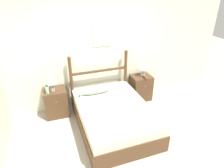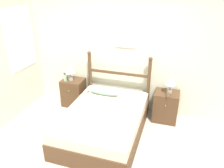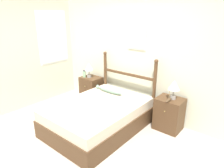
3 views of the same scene
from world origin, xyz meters
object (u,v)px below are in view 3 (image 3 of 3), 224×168
object	(u,v)px
bed	(99,116)
model_boat	(169,100)
table_lamp_right	(174,86)
table_lamp_left	(89,67)
bottle	(84,74)
nightstand_left	(91,89)
nightstand_right	(169,114)
fish_pillow	(109,90)

from	to	relation	value
bed	model_boat	distance (m)	1.35
bed	model_boat	world-z (taller)	model_boat
bed	table_lamp_right	size ratio (longest dim) A/B	5.31
table_lamp_left	table_lamp_right	world-z (taller)	same
table_lamp_right	bottle	xyz separation A→B (m)	(-2.28, -0.11, -0.17)
table_lamp_right	nightstand_left	bearing A→B (deg)	-179.63
bed	nightstand_left	xyz separation A→B (m)	(-1.05, 0.84, 0.06)
nightstand_left	table_lamp_right	xyz separation A→B (m)	(2.14, 0.01, 0.57)
nightstand_right	table_lamp_left	size ratio (longest dim) A/B	1.75
model_boat	bottle	bearing A→B (deg)	179.09
bottle	model_boat	world-z (taller)	model_boat
nightstand_left	table_lamp_right	distance (m)	2.22
model_boat	table_lamp_left	bearing A→B (deg)	177.21
nightstand_left	table_lamp_right	size ratio (longest dim) A/B	1.75
bed	table_lamp_right	distance (m)	1.52
table_lamp_left	nightstand_left	bearing A→B (deg)	38.95
bed	bottle	world-z (taller)	bottle
nightstand_left	table_lamp_left	xyz separation A→B (m)	(-0.03, -0.03, 0.57)
bed	table_lamp_right	world-z (taller)	table_lamp_right
nightstand_left	table_lamp_left	bearing A→B (deg)	-141.05
table_lamp_left	bottle	xyz separation A→B (m)	(-0.11, -0.07, -0.17)
bottle	fish_pillow	xyz separation A→B (m)	(0.97, -0.18, -0.14)
nightstand_right	fish_pillow	distance (m)	1.33
bed	bottle	xyz separation A→B (m)	(-1.19, 0.75, 0.46)
table_lamp_right	fish_pillow	size ratio (longest dim) A/B	0.53
nightstand_left	bottle	world-z (taller)	bottle
table_lamp_right	bottle	bearing A→B (deg)	-177.27
bed	fish_pillow	distance (m)	0.69
bed	fish_pillow	size ratio (longest dim) A/B	2.83
bottle	model_boat	distance (m)	2.26
nightstand_left	model_boat	xyz separation A→B (m)	(2.13, -0.13, 0.35)
table_lamp_left	model_boat	world-z (taller)	table_lamp_left
nightstand_right	bed	bearing A→B (deg)	-141.29
bottle	fish_pillow	bearing A→B (deg)	-10.64
table_lamp_left	table_lamp_right	bearing A→B (deg)	1.04
fish_pillow	table_lamp_left	bearing A→B (deg)	163.84
nightstand_right	model_boat	world-z (taller)	model_boat
nightstand_left	table_lamp_right	world-z (taller)	table_lamp_right
table_lamp_left	table_lamp_right	distance (m)	2.17
table_lamp_right	fish_pillow	xyz separation A→B (m)	(-1.30, -0.29, -0.31)
nightstand_left	model_boat	bearing A→B (deg)	-3.52
nightstand_right	table_lamp_left	world-z (taller)	table_lamp_left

